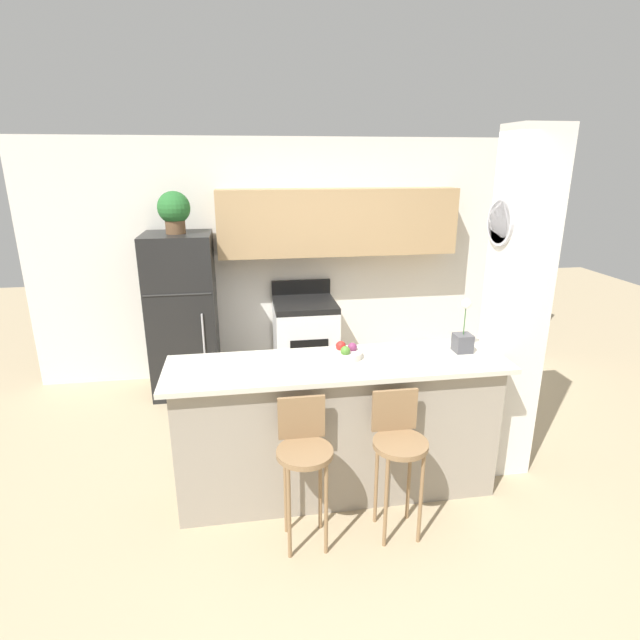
% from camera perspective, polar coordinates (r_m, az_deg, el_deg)
% --- Properties ---
extents(ground_plane, '(14.00, 14.00, 0.00)m').
position_cam_1_polar(ground_plane, '(3.90, 1.94, -18.74)').
color(ground_plane, tan).
extents(wall_back, '(5.60, 0.38, 2.55)m').
position_cam_1_polar(wall_back, '(5.41, -0.79, 8.48)').
color(wall_back, white).
rests_on(wall_back, ground_plane).
extents(pillar_right, '(0.38, 0.33, 2.55)m').
position_cam_1_polar(pillar_right, '(3.88, 21.38, 1.03)').
color(pillar_right, white).
rests_on(pillar_right, ground_plane).
extents(counter_bar, '(2.33, 0.62, 1.01)m').
position_cam_1_polar(counter_bar, '(3.61, 2.03, -12.21)').
color(counter_bar, gray).
rests_on(counter_bar, ground_plane).
extents(refrigerator, '(0.66, 0.65, 1.65)m').
position_cam_1_polar(refrigerator, '(5.24, -15.36, 0.55)').
color(refrigerator, black).
rests_on(refrigerator, ground_plane).
extents(stove_range, '(0.64, 0.66, 1.07)m').
position_cam_1_polar(stove_range, '(5.35, -1.72, -2.51)').
color(stove_range, white).
rests_on(stove_range, ground_plane).
extents(bar_stool_left, '(0.34, 0.34, 0.95)m').
position_cam_1_polar(bar_stool_left, '(3.13, -1.84, -14.91)').
color(bar_stool_left, olive).
rests_on(bar_stool_left, ground_plane).
extents(bar_stool_right, '(0.34, 0.34, 0.95)m').
position_cam_1_polar(bar_stool_right, '(3.25, 8.96, -13.84)').
color(bar_stool_right, olive).
rests_on(bar_stool_right, ground_plane).
extents(potted_plant_on_fridge, '(0.31, 0.31, 0.40)m').
position_cam_1_polar(potted_plant_on_fridge, '(5.04, -16.34, 11.96)').
color(potted_plant_on_fridge, brown).
rests_on(potted_plant_on_fridge, refrigerator).
extents(orchid_vase, '(0.12, 0.12, 0.39)m').
position_cam_1_polar(orchid_vase, '(3.68, 16.04, -1.87)').
color(orchid_vase, '#4C4C51').
rests_on(orchid_vase, counter_bar).
extents(fruit_bowl, '(0.22, 0.22, 0.11)m').
position_cam_1_polar(fruit_bowl, '(3.45, 2.96, -3.75)').
color(fruit_bowl, silver).
rests_on(fruit_bowl, counter_bar).
extents(trash_bin, '(0.28, 0.28, 0.38)m').
position_cam_1_polar(trash_bin, '(5.22, -8.99, -6.48)').
color(trash_bin, '#59595B').
rests_on(trash_bin, ground_plane).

